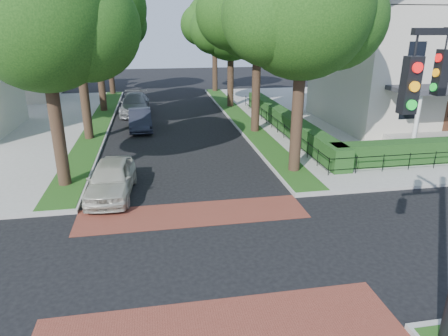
% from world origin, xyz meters
% --- Properties ---
extents(ground, '(120.00, 120.00, 0.00)m').
position_xyz_m(ground, '(0.00, 0.00, 0.00)').
color(ground, black).
rests_on(ground, ground).
extents(sidewalk_ne, '(30.00, 30.00, 0.15)m').
position_xyz_m(sidewalk_ne, '(19.50, 19.00, 0.07)').
color(sidewalk_ne, gray).
rests_on(sidewalk_ne, ground).
extents(crosswalk_far, '(9.00, 2.20, 0.01)m').
position_xyz_m(crosswalk_far, '(0.00, 3.20, 0.01)').
color(crosswalk_far, brown).
rests_on(crosswalk_far, ground).
extents(crosswalk_near, '(9.00, 2.20, 0.01)m').
position_xyz_m(crosswalk_near, '(0.00, -3.20, 0.01)').
color(crosswalk_near, brown).
rests_on(crosswalk_near, ground).
extents(grass_strip_ne, '(1.60, 29.80, 0.02)m').
position_xyz_m(grass_strip_ne, '(5.40, 19.10, 0.16)').
color(grass_strip_ne, '#164614').
rests_on(grass_strip_ne, sidewalk_ne).
extents(grass_strip_nw, '(1.60, 29.80, 0.02)m').
position_xyz_m(grass_strip_nw, '(-5.40, 19.10, 0.16)').
color(grass_strip_nw, '#164614').
rests_on(grass_strip_nw, sidewalk_nw).
extents(tree_right_near, '(7.75, 6.67, 10.66)m').
position_xyz_m(tree_right_near, '(5.60, 7.24, 7.63)').
color(tree_right_near, black).
rests_on(tree_right_near, sidewalk_ne).
extents(tree_right_mid, '(8.25, 7.09, 11.22)m').
position_xyz_m(tree_right_mid, '(5.61, 15.25, 7.99)').
color(tree_right_mid, black).
rests_on(tree_right_mid, sidewalk_ne).
extents(tree_right_far, '(7.25, 6.23, 9.74)m').
position_xyz_m(tree_right_far, '(5.60, 24.22, 6.91)').
color(tree_right_far, black).
rests_on(tree_right_far, sidewalk_ne).
extents(tree_right_back, '(7.50, 6.45, 10.20)m').
position_xyz_m(tree_right_back, '(5.60, 33.23, 7.27)').
color(tree_right_back, black).
rests_on(tree_right_back, sidewalk_ne).
extents(tree_left_near, '(7.50, 6.45, 10.20)m').
position_xyz_m(tree_left_near, '(-5.40, 7.23, 7.27)').
color(tree_left_near, black).
rests_on(tree_left_near, sidewalk_nw).
extents(tree_left_mid, '(8.00, 6.88, 11.48)m').
position_xyz_m(tree_left_mid, '(-5.39, 15.24, 8.34)').
color(tree_left_mid, black).
rests_on(tree_left_mid, sidewalk_nw).
extents(tree_left_far, '(7.00, 6.02, 9.86)m').
position_xyz_m(tree_left_far, '(-5.40, 24.22, 7.12)').
color(tree_left_far, black).
rests_on(tree_left_far, sidewalk_nw).
extents(tree_left_back, '(7.75, 6.66, 10.44)m').
position_xyz_m(tree_left_back, '(-5.40, 33.24, 7.41)').
color(tree_left_back, black).
rests_on(tree_left_back, sidewalk_nw).
extents(hedge_main_road, '(1.00, 18.00, 1.20)m').
position_xyz_m(hedge_main_road, '(7.70, 15.00, 0.75)').
color(hedge_main_road, '#1A3A14').
rests_on(hedge_main_road, sidewalk_ne).
extents(fence_main_road, '(0.06, 18.00, 0.90)m').
position_xyz_m(fence_main_road, '(6.90, 15.00, 0.60)').
color(fence_main_road, black).
rests_on(fence_main_road, sidewalk_ne).
extents(house_victorian, '(13.00, 13.05, 12.48)m').
position_xyz_m(house_victorian, '(17.51, 15.92, 6.02)').
color(house_victorian, beige).
rests_on(house_victorian, sidewalk_ne).
extents(house_left_far, '(10.00, 9.00, 10.14)m').
position_xyz_m(house_left_far, '(-15.49, 31.99, 5.04)').
color(house_left_far, beige).
rests_on(house_left_far, sidewalk_nw).
extents(parked_car_front, '(2.14, 4.66, 1.55)m').
position_xyz_m(parked_car_front, '(-3.28, 5.69, 0.77)').
color(parked_car_front, '#B6B5A4').
rests_on(parked_car_front, ground).
extents(parked_car_middle, '(1.74, 4.49, 1.46)m').
position_xyz_m(parked_car_middle, '(-2.30, 17.32, 0.73)').
color(parked_car_middle, '#212432').
rests_on(parked_car_middle, ground).
extents(parked_car_rear, '(2.42, 5.71, 1.64)m').
position_xyz_m(parked_car_rear, '(-2.84, 22.98, 0.82)').
color(parked_car_rear, gray).
rests_on(parked_car_rear, ground).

